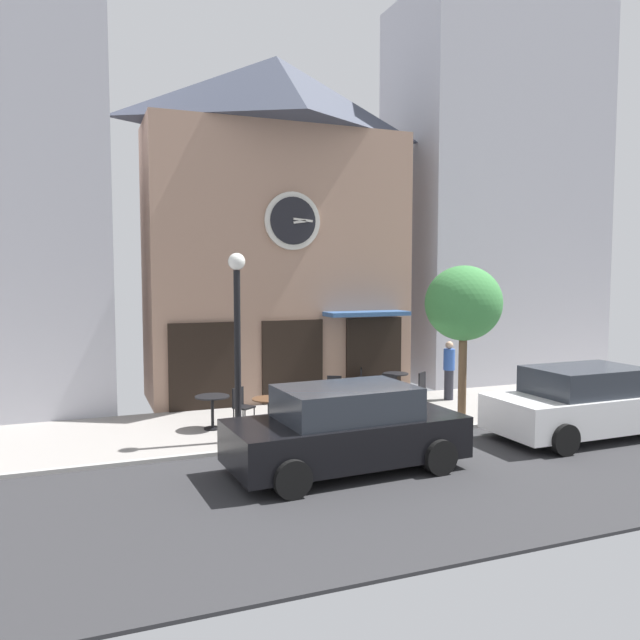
{
  "coord_description": "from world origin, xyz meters",
  "views": [
    {
      "loc": [
        -6.22,
        -11.82,
        3.59
      ],
      "look_at": [
        -0.79,
        2.13,
        2.45
      ],
      "focal_mm": 34.58,
      "sensor_mm": 36.0,
      "label": 1
    }
  ],
  "objects_px": {
    "cafe_chair_right_end": "(354,392)",
    "pedestrian_blue": "(449,370)",
    "cafe_chair_corner": "(241,403)",
    "cafe_table_leftmost": "(269,407)",
    "cafe_table_near_curb": "(364,386)",
    "parked_car_white": "(585,403)",
    "street_tree": "(464,304)",
    "cafe_table_center_right": "(323,399)",
    "cafe_chair_near_lamp": "(390,387)",
    "cafe_chair_by_entrance": "(333,403)",
    "cafe_table_center_left": "(212,404)",
    "parked_car_black": "(346,429)",
    "cafe_chair_under_awning": "(365,381)",
    "cafe_chair_facing_wall": "(419,385)",
    "cafe_chair_left_end": "(334,390)",
    "street_lamp": "(237,347)",
    "cafe_table_center": "(396,381)"
  },
  "relations": [
    {
      "from": "cafe_chair_under_awning",
      "to": "parked_car_black",
      "type": "distance_m",
      "value": 6.33
    },
    {
      "from": "cafe_table_center_right",
      "to": "cafe_table_near_curb",
      "type": "distance_m",
      "value": 1.78
    },
    {
      "from": "cafe_chair_right_end",
      "to": "cafe_chair_under_awning",
      "type": "height_order",
      "value": "same"
    },
    {
      "from": "cafe_table_center_left",
      "to": "cafe_chair_near_lamp",
      "type": "xyz_separation_m",
      "value": [
        4.94,
        0.65,
        -0.04
      ]
    },
    {
      "from": "street_tree",
      "to": "cafe_chair_right_end",
      "type": "xyz_separation_m",
      "value": [
        -2.06,
        1.8,
        -2.32
      ]
    },
    {
      "from": "cafe_chair_left_end",
      "to": "cafe_chair_facing_wall",
      "type": "height_order",
      "value": "same"
    },
    {
      "from": "street_tree",
      "to": "cafe_chair_by_entrance",
      "type": "height_order",
      "value": "street_tree"
    },
    {
      "from": "cafe_chair_under_awning",
      "to": "pedestrian_blue",
      "type": "bearing_deg",
      "value": -20.5
    },
    {
      "from": "cafe_chair_left_end",
      "to": "cafe_chair_right_end",
      "type": "bearing_deg",
      "value": -42.35
    },
    {
      "from": "cafe_table_near_curb",
      "to": "cafe_chair_corner",
      "type": "bearing_deg",
      "value": -165.82
    },
    {
      "from": "cafe_table_center_left",
      "to": "cafe_table_leftmost",
      "type": "distance_m",
      "value": 1.33
    },
    {
      "from": "cafe_chair_under_awning",
      "to": "cafe_table_center_right",
      "type": "bearing_deg",
      "value": -140.09
    },
    {
      "from": "street_lamp",
      "to": "cafe_table_leftmost",
      "type": "distance_m",
      "value": 1.85
    },
    {
      "from": "cafe_chair_left_end",
      "to": "cafe_chair_facing_wall",
      "type": "bearing_deg",
      "value": -4.35
    },
    {
      "from": "cafe_table_center_left",
      "to": "cafe_chair_right_end",
      "type": "relative_size",
      "value": 0.88
    },
    {
      "from": "cafe_table_near_curb",
      "to": "cafe_chair_facing_wall",
      "type": "xyz_separation_m",
      "value": [
        1.46,
        -0.4,
        -0.0
      ]
    },
    {
      "from": "cafe_table_center_right",
      "to": "cafe_chair_under_awning",
      "type": "relative_size",
      "value": 0.81
    },
    {
      "from": "street_tree",
      "to": "cafe_table_center_right",
      "type": "xyz_separation_m",
      "value": [
        -3.04,
        1.52,
        -2.37
      ]
    },
    {
      "from": "cafe_table_center_right",
      "to": "cafe_table_center",
      "type": "distance_m",
      "value": 2.95
    },
    {
      "from": "street_tree",
      "to": "parked_car_black",
      "type": "relative_size",
      "value": 0.86
    },
    {
      "from": "street_tree",
      "to": "cafe_table_center",
      "type": "bearing_deg",
      "value": 97.35
    },
    {
      "from": "cafe_table_center_left",
      "to": "cafe_chair_right_end",
      "type": "bearing_deg",
      "value": 5.94
    },
    {
      "from": "cafe_table_near_curb",
      "to": "cafe_table_leftmost",
      "type": "bearing_deg",
      "value": -153.42
    },
    {
      "from": "cafe_table_near_curb",
      "to": "parked_car_white",
      "type": "height_order",
      "value": "parked_car_white"
    },
    {
      "from": "cafe_table_center_right",
      "to": "street_tree",
      "type": "bearing_deg",
      "value": -26.47
    },
    {
      "from": "cafe_chair_right_end",
      "to": "pedestrian_blue",
      "type": "distance_m",
      "value": 3.21
    },
    {
      "from": "cafe_chair_by_entrance",
      "to": "cafe_chair_facing_wall",
      "type": "bearing_deg",
      "value": 22.4
    },
    {
      "from": "cafe_chair_corner",
      "to": "cafe_table_leftmost",
      "type": "bearing_deg",
      "value": -53.23
    },
    {
      "from": "cafe_chair_facing_wall",
      "to": "parked_car_white",
      "type": "height_order",
      "value": "parked_car_white"
    },
    {
      "from": "cafe_chair_corner",
      "to": "parked_car_white",
      "type": "height_order",
      "value": "parked_car_white"
    },
    {
      "from": "cafe_table_center_left",
      "to": "cafe_chair_near_lamp",
      "type": "height_order",
      "value": "cafe_chair_near_lamp"
    },
    {
      "from": "cafe_chair_by_entrance",
      "to": "street_tree",
      "type": "bearing_deg",
      "value": -13.03
    },
    {
      "from": "cafe_chair_facing_wall",
      "to": "parked_car_black",
      "type": "distance_m",
      "value": 6.07
    },
    {
      "from": "cafe_table_leftmost",
      "to": "cafe_chair_left_end",
      "type": "bearing_deg",
      "value": 32.15
    },
    {
      "from": "cafe_chair_right_end",
      "to": "cafe_chair_near_lamp",
      "type": "xyz_separation_m",
      "value": [
        1.17,
        0.26,
        0.0
      ]
    },
    {
      "from": "parked_car_black",
      "to": "cafe_table_center",
      "type": "bearing_deg",
      "value": 53.69
    },
    {
      "from": "cafe_table_center_right",
      "to": "cafe_chair_facing_wall",
      "type": "distance_m",
      "value": 3.04
    },
    {
      "from": "cafe_table_center",
      "to": "cafe_chair_under_awning",
      "type": "relative_size",
      "value": 0.86
    },
    {
      "from": "cafe_chair_left_end",
      "to": "cafe_chair_by_entrance",
      "type": "bearing_deg",
      "value": -113.78
    },
    {
      "from": "street_tree",
      "to": "cafe_chair_left_end",
      "type": "relative_size",
      "value": 4.2
    },
    {
      "from": "cafe_chair_right_end",
      "to": "cafe_chair_corner",
      "type": "relative_size",
      "value": 1.0
    },
    {
      "from": "cafe_table_near_curb",
      "to": "parked_car_black",
      "type": "height_order",
      "value": "parked_car_black"
    },
    {
      "from": "cafe_table_center_right",
      "to": "cafe_chair_right_end",
      "type": "bearing_deg",
      "value": 15.96
    },
    {
      "from": "street_lamp",
      "to": "cafe_chair_corner",
      "type": "relative_size",
      "value": 4.46
    },
    {
      "from": "cafe_table_center_left",
      "to": "cafe_chair_corner",
      "type": "xyz_separation_m",
      "value": [
        0.69,
        0.06,
        -0.04
      ]
    },
    {
      "from": "parked_car_white",
      "to": "cafe_table_center_right",
      "type": "bearing_deg",
      "value": 141.07
    },
    {
      "from": "cafe_chair_near_lamp",
      "to": "pedestrian_blue",
      "type": "height_order",
      "value": "pedestrian_blue"
    },
    {
      "from": "cafe_table_center_right",
      "to": "cafe_chair_near_lamp",
      "type": "height_order",
      "value": "cafe_chair_near_lamp"
    },
    {
      "from": "cafe_chair_under_awning",
      "to": "cafe_chair_facing_wall",
      "type": "height_order",
      "value": "same"
    },
    {
      "from": "cafe_table_center_left",
      "to": "cafe_chair_right_end",
      "type": "xyz_separation_m",
      "value": [
        3.77,
        0.39,
        -0.04
      ]
    }
  ]
}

